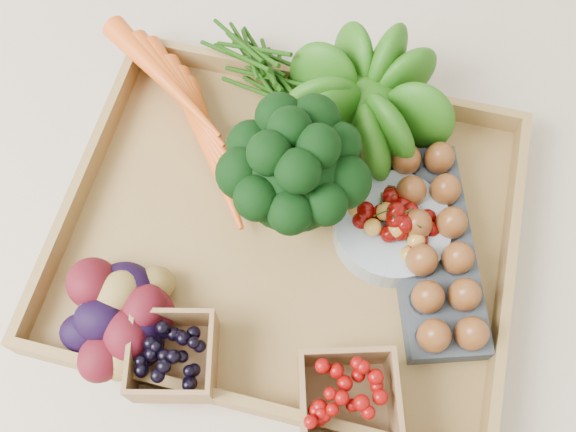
% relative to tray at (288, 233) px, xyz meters
% --- Properties ---
extents(ground, '(4.00, 4.00, 0.00)m').
position_rel_tray_xyz_m(ground, '(0.00, 0.00, -0.01)').
color(ground, beige).
rests_on(ground, ground).
extents(tray, '(0.55, 0.45, 0.01)m').
position_rel_tray_xyz_m(tray, '(0.00, 0.00, 0.00)').
color(tray, '#A17D43').
rests_on(tray, ground).
extents(carrots, '(0.23, 0.17, 0.06)m').
position_rel_tray_xyz_m(carrots, '(-0.15, 0.11, 0.04)').
color(carrots, '#E25617').
rests_on(carrots, tray).
extents(lettuce, '(0.14, 0.14, 0.14)m').
position_rel_tray_xyz_m(lettuce, '(0.06, 0.18, 0.08)').
color(lettuce, '#214F0C').
rests_on(lettuce, tray).
extents(broccoli, '(0.17, 0.17, 0.13)m').
position_rel_tray_xyz_m(broccoli, '(0.00, 0.02, 0.07)').
color(broccoli, black).
rests_on(broccoli, tray).
extents(cherry_bowl, '(0.14, 0.14, 0.04)m').
position_rel_tray_xyz_m(cherry_bowl, '(0.12, 0.03, 0.03)').
color(cherry_bowl, '#8C9EA5').
rests_on(cherry_bowl, tray).
extents(egg_carton, '(0.17, 0.28, 0.03)m').
position_rel_tray_xyz_m(egg_carton, '(0.18, 0.01, 0.02)').
color(egg_carton, '#373D46').
rests_on(egg_carton, tray).
extents(potatoes, '(0.16, 0.16, 0.09)m').
position_rel_tray_xyz_m(potatoes, '(-0.15, -0.16, 0.05)').
color(potatoes, '#450B14').
rests_on(potatoes, tray).
extents(punnet_blackberry, '(0.11, 0.11, 0.06)m').
position_rel_tray_xyz_m(punnet_blackberry, '(-0.08, -0.19, 0.04)').
color(punnet_blackberry, black).
rests_on(punnet_blackberry, tray).
extents(punnet_raspberry, '(0.13, 0.13, 0.07)m').
position_rel_tray_xyz_m(punnet_raspberry, '(0.11, -0.19, 0.04)').
color(punnet_raspberry, '#710605').
rests_on(punnet_raspberry, tray).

